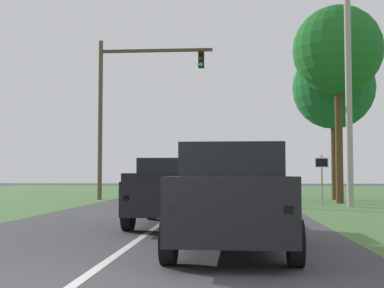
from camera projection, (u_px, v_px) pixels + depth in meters
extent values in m
plane|color=#424244|center=(174.00, 215.00, 18.28)|extent=(120.00, 120.00, 0.00)
cube|color=white|center=(87.00, 275.00, 7.33)|extent=(0.16, 41.35, 0.01)
cube|color=black|center=(233.00, 204.00, 9.57)|extent=(2.01, 4.64, 1.01)
cube|color=black|center=(233.00, 161.00, 9.85)|extent=(1.75, 2.89, 0.56)
cube|color=red|center=(173.00, 209.00, 7.39)|extent=(0.14, 0.06, 0.12)
cube|color=red|center=(288.00, 210.00, 7.24)|extent=(0.14, 0.06, 0.12)
cylinder|color=black|center=(187.00, 224.00, 11.06)|extent=(0.24, 0.72, 0.72)
cylinder|color=black|center=(281.00, 225.00, 10.88)|extent=(0.24, 0.72, 0.72)
cylinder|color=black|center=(169.00, 242.00, 8.21)|extent=(0.24, 0.72, 0.72)
cylinder|color=black|center=(295.00, 243.00, 8.04)|extent=(0.24, 0.72, 0.72)
cube|color=black|center=(176.00, 195.00, 14.71)|extent=(2.11, 5.44, 0.82)
cube|color=black|center=(175.00, 170.00, 14.49)|extent=(1.79, 2.09, 0.59)
cube|color=black|center=(168.00, 177.00, 13.08)|extent=(1.93, 2.09, 0.20)
cube|color=red|center=(127.00, 198.00, 12.15)|extent=(0.14, 0.06, 0.12)
cube|color=red|center=(197.00, 198.00, 11.99)|extent=(0.14, 0.06, 0.12)
cylinder|color=black|center=(152.00, 206.00, 16.45)|extent=(0.26, 0.81, 0.80)
cylinder|color=black|center=(215.00, 207.00, 16.25)|extent=(0.26, 0.81, 0.80)
cylinder|color=black|center=(128.00, 215.00, 13.13)|extent=(0.26, 0.81, 0.80)
cylinder|color=black|center=(208.00, 215.00, 12.93)|extent=(0.26, 0.81, 0.80)
cylinder|color=brown|center=(100.00, 120.00, 29.28)|extent=(0.24, 0.24, 8.81)
cube|color=#4C3D2B|center=(156.00, 51.00, 29.26)|extent=(6.22, 0.16, 0.16)
cube|color=black|center=(201.00, 60.00, 29.05)|extent=(0.32, 0.28, 0.90)
sphere|color=black|center=(201.00, 54.00, 28.91)|extent=(0.22, 0.22, 0.22)
sphere|color=black|center=(201.00, 59.00, 28.90)|extent=(0.22, 0.22, 0.22)
sphere|color=#1ED83F|center=(201.00, 65.00, 28.88)|extent=(0.22, 0.22, 0.22)
cylinder|color=gray|center=(322.00, 180.00, 23.53)|extent=(0.08, 0.08, 2.26)
cube|color=white|center=(322.00, 163.00, 23.55)|extent=(0.60, 0.03, 0.44)
cube|color=black|center=(322.00, 163.00, 23.53)|extent=(0.52, 0.01, 0.36)
cylinder|color=#4C351E|center=(335.00, 159.00, 29.01)|extent=(0.36, 0.36, 4.46)
sphere|color=#1B632B|center=(333.00, 88.00, 29.23)|extent=(4.50, 4.50, 4.50)
cylinder|color=#9E998E|center=(349.00, 93.00, 22.80)|extent=(0.28, 0.28, 9.80)
cylinder|color=#4C351E|center=(339.00, 143.00, 25.47)|extent=(0.36, 0.36, 5.79)
sphere|color=#1C6423|center=(338.00, 50.00, 25.72)|extent=(4.33, 4.33, 4.33)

